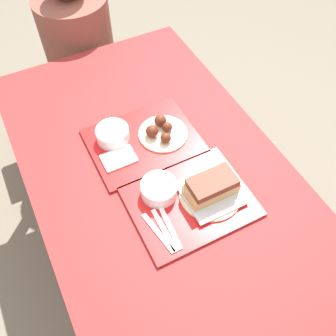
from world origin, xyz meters
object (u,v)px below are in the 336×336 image
bowl_coleslaw_far (113,134)px  tray_near (190,201)px  bowl_coleslaw_near (159,189)px  brisket_sandwich_plate (211,189)px  wings_plate_far (161,131)px  tray_far (144,141)px  person_seated_across (77,36)px

bowl_coleslaw_far → tray_near: bearing=-71.1°
bowl_coleslaw_near → brisket_sandwich_plate: (0.16, -0.09, 0.01)m
bowl_coleslaw_near → wings_plate_far: wings_plate_far is taller
bowl_coleslaw_near → brisket_sandwich_plate: brisket_sandwich_plate is taller
tray_near → bowl_coleslaw_far: 0.40m
bowl_coleslaw_near → tray_near: bearing=-42.4°
bowl_coleslaw_near → brisket_sandwich_plate: 0.18m
tray_near → tray_far: 0.32m
tray_near → bowl_coleslaw_far: bearing=108.9°
tray_far → brisket_sandwich_plate: size_ratio=1.88×
wings_plate_far → person_seated_across: 0.88m
tray_far → bowl_coleslaw_near: size_ratio=3.24×
bowl_coleslaw_far → person_seated_across: (0.11, 0.81, -0.10)m
person_seated_across → bowl_coleslaw_near: bearing=-93.4°
brisket_sandwich_plate → wings_plate_far: (-0.03, 0.33, -0.02)m
bowl_coleslaw_far → wings_plate_far: wings_plate_far is taller
wings_plate_far → person_seated_across: person_seated_across is taller
wings_plate_far → person_seated_across: bearing=94.2°
bowl_coleslaw_far → brisket_sandwich_plate: bearing=-62.4°
person_seated_across → bowl_coleslaw_far: bearing=-98.0°
tray_near → person_seated_across: person_seated_across is taller
tray_far → person_seated_across: size_ratio=0.60×
tray_near → tray_far: (-0.03, 0.32, 0.00)m
bowl_coleslaw_far → tray_far: bearing=-30.1°
tray_far → bowl_coleslaw_far: 0.12m
tray_far → brisket_sandwich_plate: 0.35m
bowl_coleslaw_near → brisket_sandwich_plate: bearing=-28.7°
tray_far → brisket_sandwich_plate: bearing=-72.8°
brisket_sandwich_plate → bowl_coleslaw_far: size_ratio=1.72×
tray_far → bowl_coleslaw_near: bearing=-102.2°
tray_near → person_seated_across: (-0.02, 1.19, -0.06)m
tray_near → brisket_sandwich_plate: 0.09m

